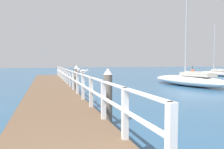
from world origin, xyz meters
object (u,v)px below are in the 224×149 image
(dock_piling_near, at_px, (108,97))
(seagull_foreground, at_px, (83,71))
(seagull_background, at_px, (79,70))
(dock_piling_far, at_px, (77,80))
(boat_0, at_px, (216,73))
(boat_2, at_px, (189,80))
(channel_buoy, at_px, (193,71))

(dock_piling_near, xyz_separation_m, seagull_foreground, (-0.37, 2.26, 0.73))
(seagull_background, bearing_deg, dock_piling_far, 108.44)
(seagull_foreground, height_order, seagull_background, same)
(seagull_background, distance_m, boat_0, 27.14)
(seagull_foreground, distance_m, boat_2, 11.98)
(dock_piling_near, distance_m, channel_buoy, 35.91)
(seagull_foreground, distance_m, boat_0, 27.79)
(dock_piling_far, xyz_separation_m, channel_buoy, (25.20, 18.94, -0.57))
(boat_0, xyz_separation_m, channel_buoy, (2.48, 7.90, -0.06))
(seagull_background, relative_size, boat_2, 0.05)
(seagull_foreground, height_order, boat_2, boat_2)
(seagull_foreground, xyz_separation_m, channel_buoy, (25.57, 23.31, -1.30))
(dock_piling_near, height_order, seagull_foreground, dock_piling_near)
(seagull_foreground, relative_size, boat_0, 0.06)
(seagull_foreground, bearing_deg, dock_piling_near, 34.98)
(dock_piling_near, bearing_deg, channel_buoy, 45.42)
(dock_piling_near, height_order, dock_piling_far, same)
(seagull_foreground, bearing_deg, boat_0, 149.34)
(dock_piling_near, height_order, channel_buoy, dock_piling_near)
(seagull_foreground, xyz_separation_m, boat_2, (10.34, 5.94, -1.16))
(boat_0, xyz_separation_m, boat_2, (-12.75, -9.48, 0.09))
(channel_buoy, bearing_deg, dock_piling_far, -143.07)
(dock_piling_far, bearing_deg, channel_buoy, 36.93)
(dock_piling_far, height_order, boat_0, boat_0)
(dock_piling_near, bearing_deg, boat_2, 39.44)
(dock_piling_far, relative_size, boat_0, 0.24)
(dock_piling_far, distance_m, seagull_background, 3.26)
(boat_0, bearing_deg, dock_piling_far, -157.89)
(channel_buoy, bearing_deg, seagull_background, -139.18)
(dock_piling_near, relative_size, boat_0, 0.24)
(dock_piling_near, distance_m, boat_2, 12.91)
(dock_piling_far, bearing_deg, dock_piling_near, -90.00)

